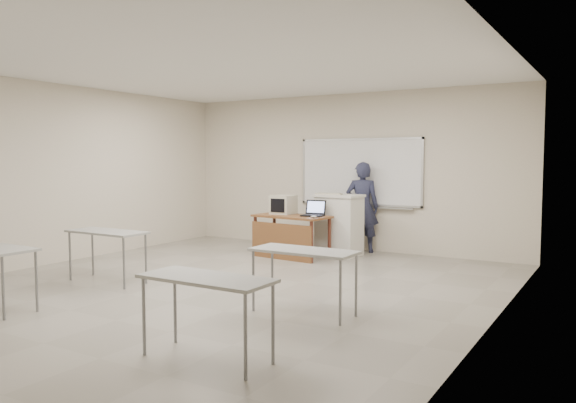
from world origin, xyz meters
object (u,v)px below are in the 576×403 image
Objects in this scene: instructor_desk at (289,228)px; podium at (339,225)px; laptop at (314,212)px; mouse at (314,217)px; keyboard at (329,194)px; presenter at (362,207)px; crt_monitor at (283,205)px; whiteboard at (360,173)px.

podium reaches higher than instructor_desk.
mouse is (0.15, -0.29, -0.04)m from laptop.
podium is 0.60m from keyboard.
presenter reaches higher than laptop.
instructor_desk is at bearing 39.46° from presenter.
crt_monitor reaches higher than laptop.
podium is 0.83m from mouse.
crt_monitor is 0.89× the size of keyboard.
presenter is (0.44, 1.08, 0.04)m from laptop.
whiteboard is 1.84× the size of instructor_desk.
whiteboard reaches higher than laptop.
crt_monitor is 0.88m from mouse.
crt_monitor is at bearing -127.40° from whiteboard.
instructor_desk is at bearing -128.39° from podium.
keyboard is (-0.21, -0.89, -0.36)m from whiteboard.
podium is 2.34× the size of keyboard.
crt_monitor is at bearing 142.48° from instructor_desk.
mouse is (0.80, -0.33, -0.15)m from crt_monitor.
podium is at bearing -94.46° from whiteboard.
keyboard reaches higher than laptop.
keyboard is (0.74, 0.35, 0.20)m from crt_monitor.
laptop is at bearing 93.32° from mouse.
instructor_desk is 1.22× the size of podium.
whiteboard reaches higher than presenter.
keyboard reaches higher than mouse.
instructor_desk is 0.97m from keyboard.
instructor_desk is at bearing 146.87° from mouse.
whiteboard is at bearing -71.55° from presenter.
presenter is at bearing -54.34° from whiteboard.
presenter is (0.35, 0.69, -0.27)m from keyboard.
mouse is (-0.09, -0.80, 0.22)m from podium.
crt_monitor is (-0.89, -0.47, 0.36)m from podium.
presenter is at bearing 60.33° from laptop.
whiteboard reaches higher than keyboard.
keyboard is (0.49, 0.59, 0.59)m from instructor_desk.
presenter reaches higher than instructor_desk.
laptop is (0.40, 0.20, 0.28)m from instructor_desk.
presenter is at bearing 43.01° from crt_monitor.
whiteboard is 1.89m from instructor_desk.
whiteboard reaches higher than podium.
laptop is at bearing -111.66° from podium.
crt_monitor reaches higher than instructor_desk.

